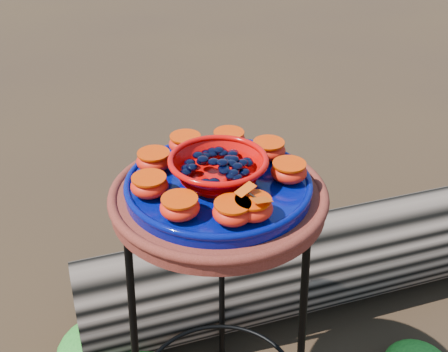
{
  "coord_description": "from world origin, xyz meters",
  "views": [
    {
      "loc": [
        0.03,
        -0.93,
        1.34
      ],
      "look_at": [
        0.01,
        0.0,
        0.77
      ],
      "focal_mm": 45.0,
      "sensor_mm": 36.0,
      "label": 1
    }
  ],
  "objects_px": {
    "terracotta_saucer": "(218,199)",
    "red_bowl": "(218,170)",
    "driftwood_log": "(332,257)",
    "cobalt_plate": "(218,186)",
    "plant_stand": "(219,329)"
  },
  "relations": [
    {
      "from": "terracotta_saucer",
      "to": "red_bowl",
      "type": "bearing_deg",
      "value": 0.0
    },
    {
      "from": "driftwood_log",
      "to": "terracotta_saucer",
      "type": "bearing_deg",
      "value": -125.02
    },
    {
      "from": "terracotta_saucer",
      "to": "driftwood_log",
      "type": "distance_m",
      "value": 0.84
    },
    {
      "from": "cobalt_plate",
      "to": "red_bowl",
      "type": "distance_m",
      "value": 0.04
    },
    {
      "from": "terracotta_saucer",
      "to": "driftwood_log",
      "type": "xyz_separation_m",
      "value": [
        0.36,
        0.51,
        -0.56
      ]
    },
    {
      "from": "plant_stand",
      "to": "cobalt_plate",
      "type": "height_order",
      "value": "cobalt_plate"
    },
    {
      "from": "cobalt_plate",
      "to": "red_bowl",
      "type": "xyz_separation_m",
      "value": [
        0.0,
        0.0,
        0.04
      ]
    },
    {
      "from": "plant_stand",
      "to": "cobalt_plate",
      "type": "relative_size",
      "value": 1.91
    },
    {
      "from": "terracotta_saucer",
      "to": "red_bowl",
      "type": "distance_m",
      "value": 0.07
    },
    {
      "from": "cobalt_plate",
      "to": "plant_stand",
      "type": "bearing_deg",
      "value": 0.0
    },
    {
      "from": "terracotta_saucer",
      "to": "cobalt_plate",
      "type": "relative_size",
      "value": 1.17
    },
    {
      "from": "cobalt_plate",
      "to": "driftwood_log",
      "type": "bearing_deg",
      "value": 54.98
    },
    {
      "from": "plant_stand",
      "to": "cobalt_plate",
      "type": "bearing_deg",
      "value": 0.0
    },
    {
      "from": "terracotta_saucer",
      "to": "driftwood_log",
      "type": "height_order",
      "value": "terracotta_saucer"
    },
    {
      "from": "terracotta_saucer",
      "to": "cobalt_plate",
      "type": "distance_m",
      "value": 0.03
    }
  ]
}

